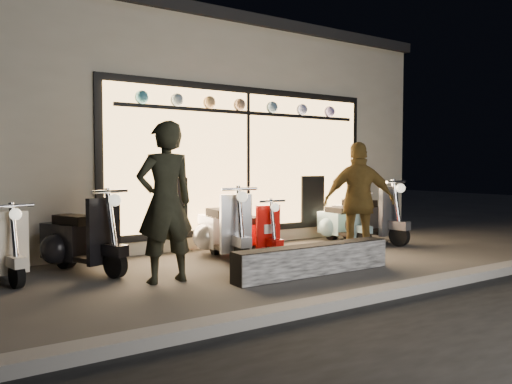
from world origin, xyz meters
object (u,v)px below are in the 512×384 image
graffiti_barrier (313,260)px  man (165,202)px  scooter_silver (222,230)px  scooter_red (252,234)px  woman (359,202)px

graffiti_barrier → man: bearing=160.2°
graffiti_barrier → scooter_silver: 1.82m
graffiti_barrier → scooter_red: scooter_red is taller
graffiti_barrier → scooter_silver: size_ratio=1.57×
graffiti_barrier → scooter_red: bearing=87.9°
graffiti_barrier → man: (-1.82, 0.66, 0.80)m
graffiti_barrier → woman: 1.42m
graffiti_barrier → man: size_ratio=1.20×
man → graffiti_barrier: bearing=161.0°
man → woman: (3.00, -0.31, -0.09)m
scooter_silver → woman: bearing=-33.8°
scooter_silver → woman: size_ratio=0.85×
graffiti_barrier → woman: size_ratio=1.33×
scooter_red → man: size_ratio=0.63×
scooter_silver → graffiti_barrier: bearing=-69.1°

